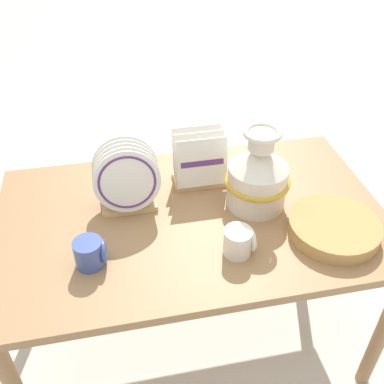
% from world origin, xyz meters
% --- Properties ---
extents(ground_plane, '(14.00, 14.00, 0.00)m').
position_xyz_m(ground_plane, '(0.00, 0.00, 0.00)').
color(ground_plane, beige).
extents(display_table, '(1.45, 0.86, 0.73)m').
position_xyz_m(display_table, '(0.00, 0.00, 0.65)').
color(display_table, '#9E754C').
rests_on(display_table, ground_plane).
extents(ceramic_vase, '(0.25, 0.25, 0.32)m').
position_xyz_m(ceramic_vase, '(0.25, 0.02, 0.87)').
color(ceramic_vase, silver).
rests_on(ceramic_vase, display_table).
extents(dish_rack_round_plates, '(0.24, 0.15, 0.27)m').
position_xyz_m(dish_rack_round_plates, '(-0.22, 0.10, 0.86)').
color(dish_rack_round_plates, tan).
rests_on(dish_rack_round_plates, display_table).
extents(dish_rack_square_plates, '(0.21, 0.14, 0.22)m').
position_xyz_m(dish_rack_square_plates, '(0.07, 0.20, 0.81)').
color(dish_rack_square_plates, tan).
rests_on(dish_rack_square_plates, display_table).
extents(wicker_charger_stack, '(0.32, 0.32, 0.05)m').
position_xyz_m(wicker_charger_stack, '(0.47, -0.20, 0.76)').
color(wicker_charger_stack, tan).
rests_on(wicker_charger_stack, display_table).
extents(mug_cream_glaze, '(0.10, 0.10, 0.10)m').
position_xyz_m(mug_cream_glaze, '(0.12, -0.22, 0.78)').
color(mug_cream_glaze, silver).
rests_on(mug_cream_glaze, display_table).
extents(mug_cobalt_glaze, '(0.10, 0.10, 0.10)m').
position_xyz_m(mug_cobalt_glaze, '(-0.37, -0.17, 0.78)').
color(mug_cobalt_glaze, '#42569E').
rests_on(mug_cobalt_glaze, display_table).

